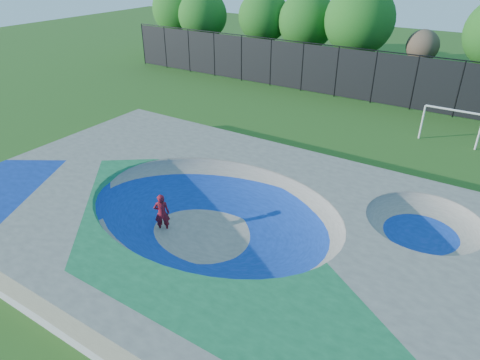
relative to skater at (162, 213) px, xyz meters
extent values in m
plane|color=#245016|center=(1.99, 0.90, -0.89)|extent=(120.00, 120.00, 0.00)
cube|color=gray|center=(1.99, 0.90, -0.14)|extent=(22.00, 14.00, 1.50)
imported|color=red|center=(0.00, 0.00, 0.00)|extent=(0.77, 0.74, 1.78)
cube|color=black|center=(0.00, 0.00, -0.86)|extent=(0.78, 0.59, 0.05)
cylinder|color=silver|center=(6.86, 16.52, 0.19)|extent=(0.12, 0.12, 2.17)
cylinder|color=silver|center=(10.11, 16.52, 0.19)|extent=(0.12, 0.12, 2.17)
cylinder|color=silver|center=(8.49, 16.52, 1.28)|extent=(3.25, 0.12, 0.12)
cylinder|color=black|center=(-22.01, 21.90, 1.11)|extent=(0.09, 0.09, 4.00)
cylinder|color=black|center=(-19.01, 21.90, 1.11)|extent=(0.09, 0.09, 4.00)
cylinder|color=black|center=(-16.01, 21.90, 1.11)|extent=(0.09, 0.09, 4.00)
cylinder|color=black|center=(-13.01, 21.90, 1.11)|extent=(0.09, 0.09, 4.00)
cylinder|color=black|center=(-10.01, 21.90, 1.11)|extent=(0.09, 0.09, 4.00)
cylinder|color=black|center=(-7.01, 21.90, 1.11)|extent=(0.09, 0.09, 4.00)
cylinder|color=black|center=(-4.01, 21.90, 1.11)|extent=(0.09, 0.09, 4.00)
cylinder|color=black|center=(-1.01, 21.90, 1.11)|extent=(0.09, 0.09, 4.00)
cylinder|color=black|center=(1.99, 21.90, 1.11)|extent=(0.09, 0.09, 4.00)
cylinder|color=black|center=(4.99, 21.90, 1.11)|extent=(0.09, 0.09, 4.00)
cylinder|color=black|center=(7.99, 21.90, 1.11)|extent=(0.09, 0.09, 4.00)
cube|color=black|center=(1.99, 21.90, 1.11)|extent=(48.00, 0.03, 3.80)
cylinder|color=black|center=(1.99, 21.90, 3.11)|extent=(48.00, 0.08, 0.08)
cylinder|color=#433521|center=(-21.38, 27.31, 0.47)|extent=(0.44, 0.44, 2.71)
sphere|color=#185716|center=(-21.38, 27.31, 4.05)|extent=(5.94, 5.94, 5.94)
cylinder|color=#433521|center=(-17.23, 25.87, 0.55)|extent=(0.44, 0.44, 2.89)
sphere|color=#185716|center=(-17.23, 25.87, 3.86)|extent=(4.95, 4.95, 4.95)
cylinder|color=#433521|center=(-11.05, 27.53, 0.61)|extent=(0.44, 0.44, 2.99)
sphere|color=#185716|center=(-11.05, 27.53, 3.95)|extent=(4.93, 4.93, 4.93)
cylinder|color=#433521|center=(-6.57, 27.88, 0.49)|extent=(0.44, 0.44, 2.75)
sphere|color=#185716|center=(-6.57, 27.88, 3.86)|extent=(5.33, 5.33, 5.33)
cylinder|color=#433521|center=(-1.08, 26.22, 0.74)|extent=(0.44, 0.44, 3.25)
sphere|color=#185716|center=(-1.08, 26.22, 4.54)|extent=(5.82, 5.82, 5.82)
cylinder|color=#433521|center=(4.14, 27.02, 0.43)|extent=(0.44, 0.44, 2.63)
sphere|color=brown|center=(4.14, 27.02, 2.84)|extent=(2.60, 2.60, 2.60)
camera|label=1|loc=(10.90, -10.92, 9.72)|focal=32.00mm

